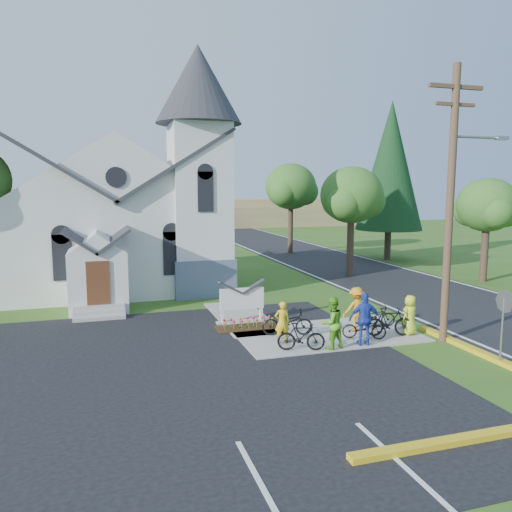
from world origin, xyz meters
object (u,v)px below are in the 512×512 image
object	(u,v)px
cyclist_0	(282,322)
cyclist_3	(356,309)
stop_sign	(504,311)
utility_pole	(452,196)
cyclist_4	(410,315)
church_sign	(242,299)
cyclist_1	(332,323)
bike_0	(287,322)
bike_2	(364,328)
bike_3	(389,322)
bike_4	(375,315)
bike_1	(301,337)
cyclist_2	(365,319)

from	to	relation	value
cyclist_0	cyclist_3	bearing A→B (deg)	-164.05
stop_sign	cyclist_3	size ratio (longest dim) A/B	1.41
utility_pole	cyclist_4	distance (m)	4.76
church_sign	cyclist_1	bearing A→B (deg)	-65.00
stop_sign	bike_0	distance (m)	7.52
cyclist_1	cyclist_4	bearing A→B (deg)	176.08
church_sign	bike_2	world-z (taller)	church_sign
bike_3	bike_4	distance (m)	1.47
utility_pole	cyclist_3	distance (m)	5.56
bike_0	bike_4	size ratio (longest dim) A/B	1.18
cyclist_0	bike_3	size ratio (longest dim) A/B	0.85
bike_1	bike_2	distance (m)	2.84
cyclist_3	bike_0	bearing A→B (deg)	-2.37
church_sign	cyclist_3	bearing A→B (deg)	-33.94
utility_pole	cyclist_1	bearing A→B (deg)	176.20
cyclist_2	bike_2	size ratio (longest dim) A/B	1.18
bike_2	utility_pole	bearing A→B (deg)	-84.75
church_sign	cyclist_1	world-z (taller)	cyclist_1
cyclist_2	bike_4	bearing A→B (deg)	-113.86
cyclist_2	bike_2	xyz separation A→B (m)	(0.37, 0.67, -0.54)
cyclist_2	bike_2	distance (m)	0.93
bike_1	bike_2	world-z (taller)	bike_1
cyclist_0	cyclist_4	bearing A→B (deg)	-179.68
church_sign	bike_0	distance (m)	2.71
cyclist_1	bike_3	bearing A→B (deg)	-179.32
stop_sign	cyclist_1	xyz separation A→B (m)	(-4.58, 3.00, -0.80)
bike_3	bike_4	world-z (taller)	bike_3
cyclist_2	cyclist_4	distance (m)	2.42
church_sign	bike_4	xyz separation A→B (m)	(5.05, -2.22, -0.55)
church_sign	bike_0	xyz separation A→B (m)	(1.14, -2.41, -0.47)
cyclist_0	cyclist_1	distance (m)	1.83
church_sign	stop_sign	distance (m)	9.97
church_sign	cyclist_4	distance (m)	6.81
bike_1	bike_4	world-z (taller)	bike_1
bike_3	cyclist_3	bearing A→B (deg)	55.67
bike_2	bike_3	distance (m)	1.11
cyclist_2	bike_3	world-z (taller)	cyclist_2
bike_0	bike_2	size ratio (longest dim) A/B	1.19
stop_sign	cyclist_3	distance (m)	5.50
utility_pole	cyclist_0	world-z (taller)	utility_pole
bike_0	cyclist_3	world-z (taller)	cyclist_3
cyclist_2	cyclist_0	bearing A→B (deg)	-7.60
bike_0	bike_3	xyz separation A→B (m)	(3.69, -1.25, 0.04)
cyclist_2	bike_0	bearing A→B (deg)	-27.46
bike_0	bike_3	bearing A→B (deg)	-94.21
church_sign	cyclist_0	distance (m)	3.35
stop_sign	cyclist_2	xyz separation A→B (m)	(-3.27, 3.01, -0.77)
cyclist_1	bike_3	size ratio (longest dim) A/B	1.01
cyclist_4	cyclist_0	bearing A→B (deg)	-25.38
church_sign	bike_4	size ratio (longest dim) A/B	1.34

